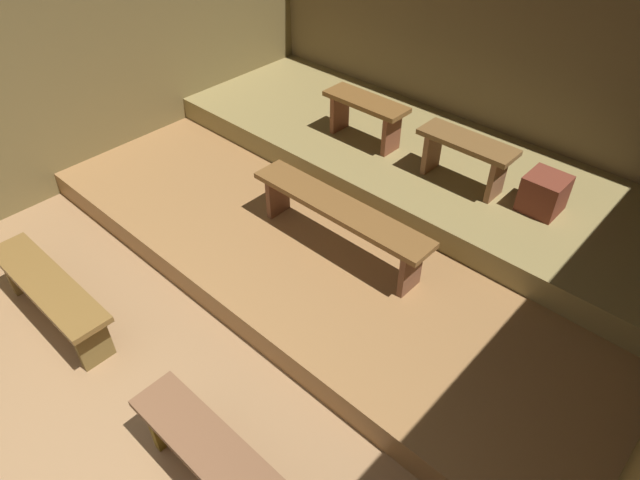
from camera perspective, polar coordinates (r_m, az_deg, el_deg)
name	(u,v)px	position (r m, az deg, el deg)	size (l,w,h in m)	color
ground	(305,276)	(4.73, -1.59, -3.72)	(6.03, 5.77, 0.08)	#926D46
wall_back	(485,44)	(5.83, 16.57, 18.72)	(6.03, 0.06, 2.51)	brown
wall_left	(102,46)	(5.94, -21.51, 18.04)	(0.06, 5.77, 2.51)	brown
platform_lower	(367,218)	(5.11, 4.83, 2.27)	(5.23, 3.32, 0.23)	olive
platform_middle	(420,162)	(5.52, 10.23, 7.86)	(5.23, 1.72, 0.23)	olive
bench_floor_left	(49,291)	(4.53, -26.07, -4.69)	(1.33, 0.30, 0.43)	brown
bench_floor_right	(223,466)	(3.31, -9.97, -21.89)	(1.33, 0.30, 0.43)	brown
bench_lower_center	(339,214)	(4.37, 1.98, 2.69)	(1.66, 0.30, 0.43)	brown
bench_middle_left	(365,111)	(5.44, 4.69, 13.08)	(0.85, 0.30, 0.43)	brown
bench_middle_right	(466,152)	(4.93, 14.75, 8.76)	(0.85, 0.30, 0.43)	brown
wooden_crate_middle	(544,193)	(4.88, 22.03, 4.48)	(0.32, 0.32, 0.32)	maroon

